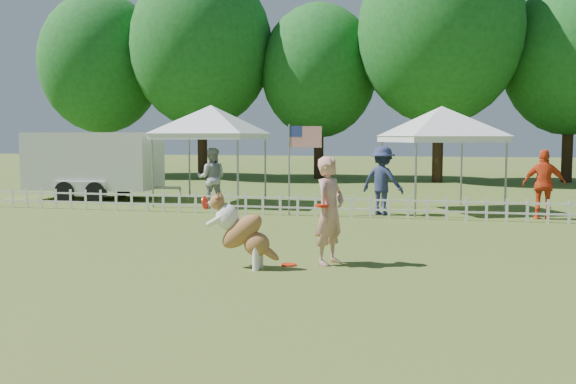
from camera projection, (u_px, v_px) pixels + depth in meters
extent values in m
plane|color=#3B551B|center=(253.00, 267.00, 10.76)|extent=(120.00, 120.00, 0.00)
imported|color=tan|center=(330.00, 211.00, 10.94)|extent=(0.67, 0.79, 1.85)
cylinder|color=red|center=(289.00, 265.00, 10.91)|extent=(0.31, 0.31, 0.02)
imported|color=#9E9FA3|center=(212.00, 178.00, 19.48)|extent=(1.04, 0.90, 1.84)
imported|color=#252C4F|center=(382.00, 181.00, 17.85)|extent=(1.41, 1.14, 1.91)
imported|color=red|center=(544.00, 184.00, 16.93)|extent=(1.11, 0.52, 1.85)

